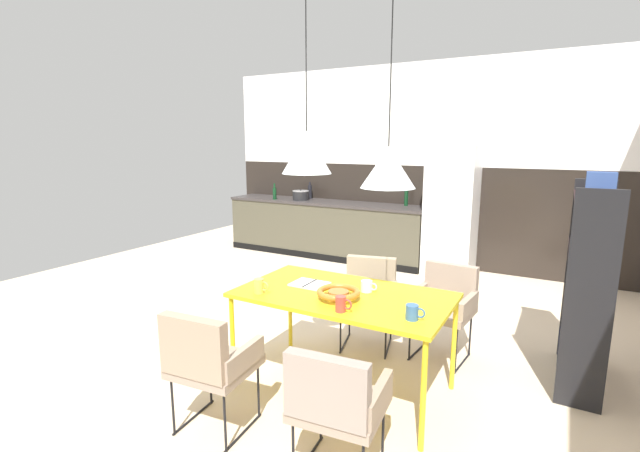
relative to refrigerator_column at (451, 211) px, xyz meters
name	(u,v)px	position (x,y,z in m)	size (l,w,h in m)	color
ground_plane	(293,342)	(-0.72, -2.99, -0.90)	(8.87, 8.87, 0.00)	beige
back_wall_splashback_dark	(409,214)	(-0.72, 0.36, -0.15)	(6.29, 0.12, 1.50)	black
back_wall_panel_upper	(413,115)	(-0.72, 0.36, 1.35)	(6.29, 0.12, 1.50)	white
kitchen_counter	(324,229)	(-2.03, 0.00, -0.45)	(3.40, 0.63, 0.90)	#464234
refrigerator_column	(451,211)	(0.00, 0.00, 0.00)	(0.66, 0.60, 1.81)	silver
dining_table	(343,299)	(0.03, -3.46, -0.19)	(1.54, 0.87, 0.76)	yellow
armchair_near_window	(369,290)	(-0.11, -2.66, -0.39)	(0.57, 0.57, 0.80)	gray
armchair_corner_seat	(207,357)	(-0.47, -4.37, -0.37)	(0.53, 0.51, 0.83)	gray
armchair_facing_counter	(445,298)	(0.56, -2.54, -0.38)	(0.53, 0.51, 0.80)	gray
armchair_by_stool	(335,398)	(0.41, -4.33, -0.40)	(0.53, 0.51, 0.79)	gray
fruit_bowl	(338,293)	(0.06, -3.60, -0.10)	(0.31, 0.31, 0.07)	#B2662D
open_book	(310,284)	(-0.28, -3.42, -0.14)	(0.27, 0.22, 0.02)	white
mug_white_ceramic	(367,286)	(0.17, -3.35, -0.10)	(0.13, 0.08, 0.08)	white
mug_dark_espresso	(260,286)	(-0.51, -3.77, -0.09)	(0.12, 0.07, 0.11)	gold
mug_tall_blue	(341,304)	(0.18, -3.80, -0.09)	(0.12, 0.07, 0.11)	#B23D33
mug_glass_clear	(413,312)	(0.63, -3.69, -0.10)	(0.13, 0.08, 0.10)	#335B93
cooking_pot	(301,195)	(-2.45, -0.05, 0.08)	(0.27, 0.27, 0.18)	black
bottle_spice_small	(310,191)	(-2.42, 0.19, 0.12)	(0.07, 0.07, 0.28)	black
bottle_wine_green	(275,193)	(-2.88, -0.19, 0.11)	(0.06, 0.06, 0.27)	#0F3319
bottle_vinegar_dark	(406,197)	(-0.71, 0.16, 0.13)	(0.06, 0.06, 0.30)	#0F3319
open_shelf_unit	(588,278)	(1.60, -2.47, -0.06)	(0.30, 0.89, 1.65)	black
pendant_lamp_over_table_near	(307,152)	(-0.28, -3.46, 0.87)	(0.36, 0.36, 1.32)	black
pendant_lamp_over_table_far	(388,167)	(0.34, -3.43, 0.78)	(0.37, 0.37, 1.40)	black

